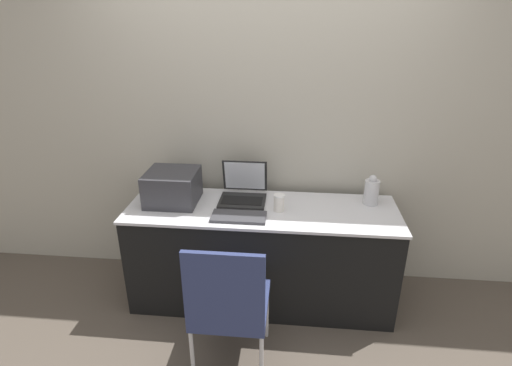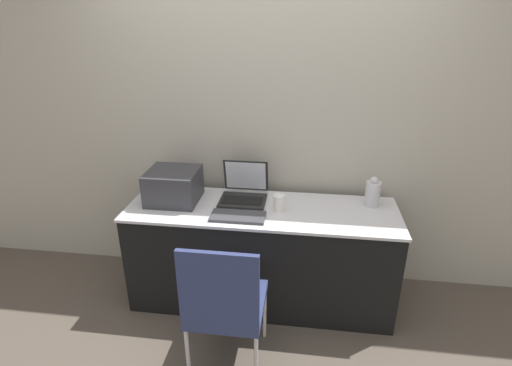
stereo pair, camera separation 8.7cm
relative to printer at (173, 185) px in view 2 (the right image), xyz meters
The scene contains 9 objects.
ground_plane 1.16m from the printer, 27.31° to the right, with size 14.00×14.00×0.00m, color brown.
wall_back 0.85m from the printer, 29.00° to the left, with size 8.00×0.05×2.60m.
table 0.83m from the printer, ahead, with size 1.92×0.61×0.77m.
printer is the anchor object (origin of this frame).
laptop_left 0.52m from the printer, 11.24° to the left, with size 0.34×0.32×0.27m.
external_keyboard 0.56m from the printer, 21.95° to the right, with size 0.37×0.17×0.02m.
coffee_cup 0.78m from the printer, ahead, with size 0.08×0.08×0.12m.
metal_pitcher 1.44m from the printer, ahead, with size 0.11×0.11×0.22m.
chair 1.00m from the printer, 55.45° to the right, with size 0.44×0.48×0.95m.
Camera 2 is at (0.29, -2.22, 2.06)m, focal length 28.00 mm.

